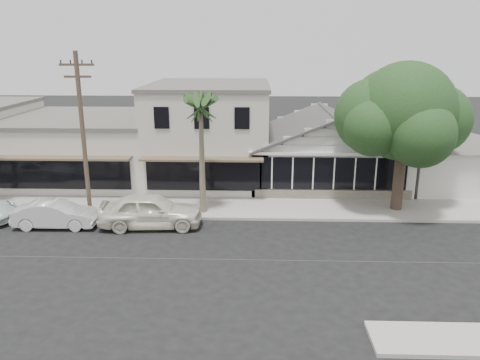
{
  "coord_description": "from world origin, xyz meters",
  "views": [
    {
      "loc": [
        0.19,
        -19.13,
        9.27
      ],
      "look_at": [
        -0.64,
        6.0,
        1.99
      ],
      "focal_mm": 35.0,
      "sensor_mm": 36.0,
      "label": 1
    }
  ],
  "objects_px": {
    "utility_pole": "(83,132)",
    "car_1": "(56,214)",
    "car_0": "(151,210)",
    "shade_tree": "(402,114)"
  },
  "relations": [
    {
      "from": "car_0",
      "to": "car_1",
      "type": "height_order",
      "value": "car_0"
    },
    {
      "from": "utility_pole",
      "to": "shade_tree",
      "type": "distance_m",
      "value": 17.42
    },
    {
      "from": "utility_pole",
      "to": "shade_tree",
      "type": "relative_size",
      "value": 1.06
    },
    {
      "from": "utility_pole",
      "to": "shade_tree",
      "type": "xyz_separation_m",
      "value": [
        17.32,
        1.77,
        0.81
      ]
    },
    {
      "from": "car_0",
      "to": "shade_tree",
      "type": "bearing_deg",
      "value": -80.88
    },
    {
      "from": "utility_pole",
      "to": "car_1",
      "type": "relative_size",
      "value": 2.08
    },
    {
      "from": "car_1",
      "to": "utility_pole",
      "type": "bearing_deg",
      "value": -40.14
    },
    {
      "from": "car_1",
      "to": "car_0",
      "type": "bearing_deg",
      "value": -88.91
    },
    {
      "from": "utility_pole",
      "to": "car_1",
      "type": "bearing_deg",
      "value": -129.09
    },
    {
      "from": "utility_pole",
      "to": "car_1",
      "type": "xyz_separation_m",
      "value": [
        -1.27,
        -1.56,
        -4.08
      ]
    }
  ]
}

